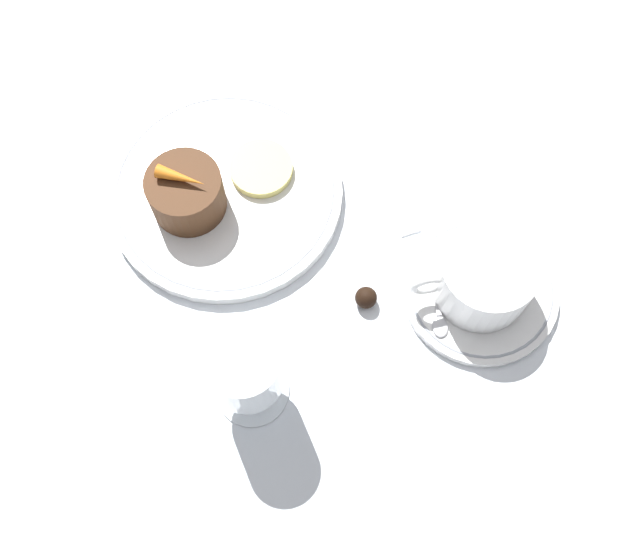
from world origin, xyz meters
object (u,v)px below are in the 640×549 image
(wine_glass, at_px, (247,371))
(fork, at_px, (388,173))
(dinner_plate, at_px, (227,192))
(coffee_cup, at_px, (486,276))
(dessert_cake, at_px, (187,193))

(wine_glass, relative_size, fork, 0.60)
(wine_glass, bearing_deg, dinner_plate, -90.30)
(coffee_cup, height_order, fork, coffee_cup)
(coffee_cup, height_order, dessert_cake, coffee_cup)
(fork, relative_size, dessert_cake, 2.53)
(coffee_cup, height_order, wine_glass, wine_glass)
(fork, bearing_deg, wine_glass, 50.35)
(fork, height_order, dessert_cake, dessert_cake)
(dinner_plate, height_order, fork, dinner_plate)
(dessert_cake, bearing_deg, fork, -177.98)
(coffee_cup, distance_m, wine_glass, 0.25)
(dinner_plate, relative_size, coffee_cup, 2.04)
(fork, xyz_separation_m, dessert_cake, (0.21, 0.01, 0.04))
(coffee_cup, distance_m, dessert_cake, 0.31)
(dinner_plate, distance_m, coffee_cup, 0.28)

